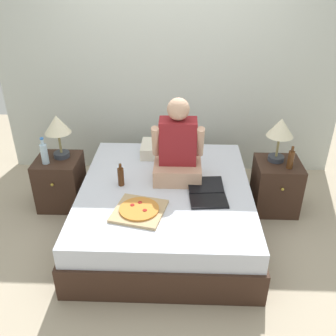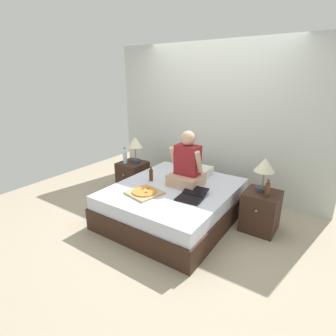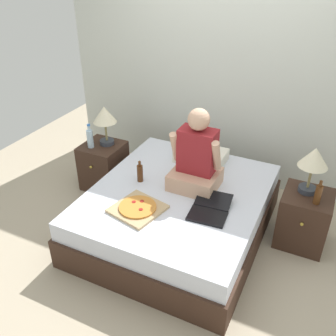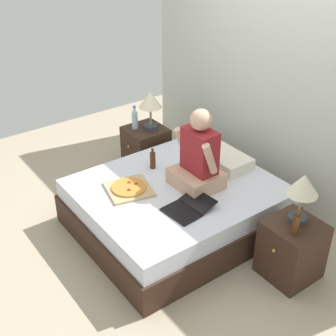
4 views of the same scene
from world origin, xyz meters
name	(u,v)px [view 2 (image 2 of 4)]	position (x,y,z in m)	size (l,w,h in m)	color
ground_plane	(174,217)	(0.00, 0.00, 0.00)	(5.88, 5.88, 0.00)	tan
wall_back	(215,121)	(0.00, 1.28, 1.25)	(3.88, 0.12, 2.50)	silver
bed	(174,203)	(0.00, 0.00, 0.24)	(1.60, 1.84, 0.49)	#382319
nightstand_left	(133,177)	(-1.12, 0.39, 0.27)	(0.44, 0.47, 0.54)	#382319
lamp_on_left_nightstand	(135,144)	(-1.08, 0.44, 0.87)	(0.26, 0.26, 0.45)	#333842
water_bottle	(125,157)	(-1.20, 0.30, 0.65)	(0.07, 0.07, 0.28)	silver
nightstand_right	(260,211)	(1.12, 0.39, 0.27)	(0.44, 0.47, 0.54)	#382319
lamp_on_right_nightstand	(265,167)	(1.09, 0.44, 0.87)	(0.26, 0.26, 0.45)	#333842
beer_bottle	(267,190)	(1.19, 0.29, 0.63)	(0.06, 0.06, 0.23)	#512D14
pillow	(194,170)	(-0.02, 0.64, 0.55)	(0.52, 0.34, 0.12)	silver
person_seated	(187,166)	(0.11, 0.17, 0.77)	(0.47, 0.40, 0.78)	tan
laptop	(191,196)	(0.38, -0.17, 0.51)	(0.35, 0.44, 0.07)	black
pizza_box	(144,192)	(-0.20, -0.41, 0.51)	(0.48, 0.48, 0.04)	tan
beer_bottle_on_bed	(151,175)	(-0.41, 0.01, 0.58)	(0.06, 0.06, 0.22)	#4C2811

